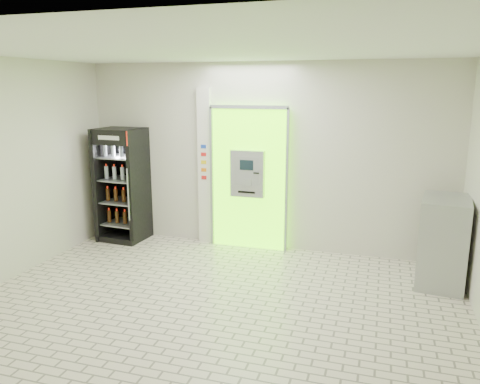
% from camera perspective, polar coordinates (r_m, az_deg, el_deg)
% --- Properties ---
extents(ground, '(6.00, 6.00, 0.00)m').
position_cam_1_polar(ground, '(5.72, -3.79, -14.46)').
color(ground, beige).
rests_on(ground, ground).
extents(room_shell, '(6.00, 6.00, 6.00)m').
position_cam_1_polar(room_shell, '(5.15, -4.09, 4.10)').
color(room_shell, beige).
rests_on(room_shell, ground).
extents(atm_assembly, '(1.30, 0.24, 2.33)m').
position_cam_1_polar(atm_assembly, '(7.58, 1.13, 1.78)').
color(atm_assembly, '#66FF04').
rests_on(atm_assembly, ground).
extents(pillar, '(0.22, 0.11, 2.60)m').
position_cam_1_polar(pillar, '(7.84, -4.29, 3.06)').
color(pillar, silver).
rests_on(pillar, ground).
extents(beverage_cooler, '(0.77, 0.72, 1.93)m').
position_cam_1_polar(beverage_cooler, '(8.29, -14.10, 0.61)').
color(beverage_cooler, black).
rests_on(beverage_cooler, ground).
extents(steel_cabinet, '(0.70, 0.96, 1.19)m').
position_cam_1_polar(steel_cabinet, '(6.83, 23.51, -5.55)').
color(steel_cabinet, '#999BA0').
rests_on(steel_cabinet, ground).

